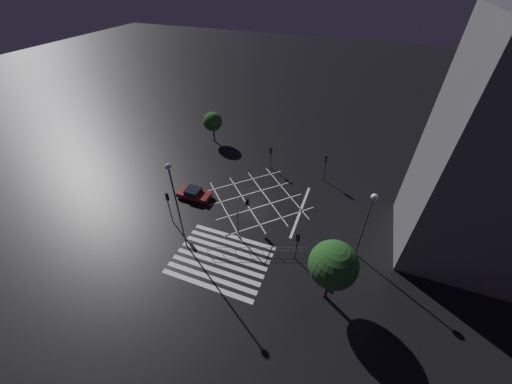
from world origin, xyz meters
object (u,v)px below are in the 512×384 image
(street_lamp_east, at_px, (370,210))
(street_lamp_west, at_px, (174,193))
(street_tree_near, at_px, (333,265))
(traffic_light_sw_cross, at_px, (168,202))
(waiting_car, at_px, (194,194))
(street_tree_far, at_px, (213,122))
(traffic_light_se_cross, at_px, (298,241))
(traffic_light_ne_main, at_px, (325,162))
(traffic_light_median_north, at_px, (271,153))
(traffic_light_median_south, at_px, (244,210))

(street_lamp_east, relative_size, street_lamp_west, 0.77)
(street_lamp_west, height_order, street_tree_near, street_lamp_west)
(traffic_light_sw_cross, relative_size, waiting_car, 0.99)
(waiting_car, bearing_deg, street_tree_far, 107.08)
(street_lamp_east, bearing_deg, street_tree_near, -109.39)
(street_lamp_east, distance_m, street_tree_far, 28.76)
(street_lamp_west, height_order, waiting_car, street_lamp_west)
(traffic_light_sw_cross, height_order, street_lamp_east, street_lamp_east)
(traffic_light_se_cross, height_order, street_tree_far, street_tree_far)
(traffic_light_ne_main, xyz_separation_m, traffic_light_median_north, (-7.46, 0.03, -0.29))
(street_lamp_east, bearing_deg, traffic_light_ne_main, 115.31)
(traffic_light_median_south, bearing_deg, waiting_car, 71.72)
(traffic_light_ne_main, height_order, street_tree_far, street_tree_far)
(traffic_light_se_cross, xyz_separation_m, street_lamp_west, (-11.02, -2.42, 4.45))
(traffic_light_ne_main, xyz_separation_m, street_lamp_west, (-11.12, -16.50, 4.27))
(street_lamp_east, bearing_deg, street_tree_far, 146.65)
(traffic_light_median_north, height_order, street_lamp_east, street_lamp_east)
(street_tree_near, height_order, waiting_car, street_tree_near)
(traffic_light_ne_main, bearing_deg, waiting_car, 33.29)
(street_lamp_west, bearing_deg, traffic_light_se_cross, 12.40)
(traffic_light_median_north, distance_m, street_lamp_west, 17.53)
(street_lamp_east, bearing_deg, street_lamp_west, -162.97)
(street_tree_far, bearing_deg, street_tree_near, -44.51)
(traffic_light_median_south, bearing_deg, traffic_light_median_north, 4.68)
(traffic_light_median_north, relative_size, traffic_light_sw_cross, 0.84)
(traffic_light_sw_cross, bearing_deg, traffic_light_median_north, -26.51)
(traffic_light_sw_cross, relative_size, street_lamp_east, 0.52)
(traffic_light_sw_cross, height_order, waiting_car, traffic_light_sw_cross)
(street_tree_near, distance_m, waiting_car, 19.73)
(traffic_light_ne_main, bearing_deg, traffic_light_sw_cross, 43.99)
(street_tree_far, distance_m, waiting_car, 14.62)
(traffic_light_sw_cross, distance_m, street_tree_near, 18.18)
(traffic_light_ne_main, xyz_separation_m, street_tree_near, (3.38, -17.21, 1.79))
(traffic_light_se_cross, xyz_separation_m, street_tree_near, (3.48, -3.13, 1.97))
(traffic_light_ne_main, bearing_deg, traffic_light_se_cross, 89.59)
(waiting_car, bearing_deg, street_lamp_west, -65.84)
(traffic_light_se_cross, relative_size, traffic_light_ne_main, 0.93)
(traffic_light_se_cross, height_order, traffic_light_sw_cross, traffic_light_sw_cross)
(traffic_light_median_north, xyz_separation_m, traffic_light_sw_cross, (-6.97, -13.97, 0.47))
(street_tree_far, bearing_deg, traffic_light_sw_cross, -77.38)
(traffic_light_se_cross, xyz_separation_m, street_lamp_east, (5.51, 2.64, 3.43))
(street_lamp_west, bearing_deg, waiting_car, 114.16)
(traffic_light_ne_main, xyz_separation_m, street_tree_far, (-18.52, 4.31, 0.66))
(traffic_light_se_cross, bearing_deg, traffic_light_sw_cross, 89.43)
(street_tree_near, bearing_deg, waiting_car, 156.15)
(traffic_light_median_south, xyz_separation_m, traffic_light_sw_cross, (-7.95, -1.96, 0.35))
(traffic_light_median_north, distance_m, street_lamp_east, 17.60)
(street_lamp_west, bearing_deg, street_lamp_east, 17.03)
(traffic_light_median_north, xyz_separation_m, street_lamp_west, (-3.65, -16.53, 4.56))
(traffic_light_median_south, height_order, traffic_light_ne_main, traffic_light_ne_main)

